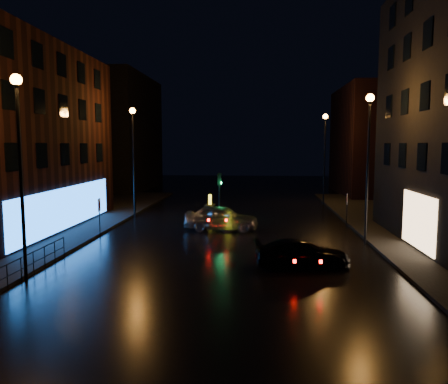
{
  "coord_description": "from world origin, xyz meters",
  "views": [
    {
      "loc": [
        1.7,
        -18.81,
        5.62
      ],
      "look_at": [
        -0.3,
        6.89,
        2.8
      ],
      "focal_mm": 35.0,
      "sensor_mm": 36.0,
      "label": 1
    }
  ],
  "objects": [
    {
      "name": "ground",
      "position": [
        0.0,
        0.0,
        0.0
      ],
      "size": [
        120.0,
        120.0,
        0.0
      ],
      "primitive_type": "plane",
      "color": "black",
      "rests_on": "ground"
    },
    {
      "name": "pavement_left",
      "position": [
        -14.0,
        8.0,
        0.07
      ],
      "size": [
        12.0,
        44.0,
        0.15
      ],
      "primitive_type": "cube",
      "color": "black",
      "rests_on": "ground"
    },
    {
      "name": "building_far_left",
      "position": [
        -16.0,
        35.0,
        7.0
      ],
      "size": [
        8.0,
        16.0,
        14.0
      ],
      "primitive_type": "cube",
      "color": "black",
      "rests_on": "ground"
    },
    {
      "name": "building_far_right",
      "position": [
        15.0,
        32.0,
        6.0
      ],
      "size": [
        8.0,
        14.0,
        12.0
      ],
      "primitive_type": "cube",
      "color": "black",
      "rests_on": "ground"
    },
    {
      "name": "street_lamp_lnear",
      "position": [
        -7.8,
        -2.0,
        5.56
      ],
      "size": [
        0.44,
        0.44,
        8.37
      ],
      "color": "black",
      "rests_on": "ground"
    },
    {
      "name": "street_lamp_lfar",
      "position": [
        -7.8,
        14.0,
        5.56
      ],
      "size": [
        0.44,
        0.44,
        8.37
      ],
      "color": "black",
      "rests_on": "ground"
    },
    {
      "name": "street_lamp_rnear",
      "position": [
        7.8,
        6.0,
        5.56
      ],
      "size": [
        0.44,
        0.44,
        8.37
      ],
      "color": "black",
      "rests_on": "ground"
    },
    {
      "name": "street_lamp_rfar",
      "position": [
        7.8,
        22.0,
        5.56
      ],
      "size": [
        0.44,
        0.44,
        8.37
      ],
      "color": "black",
      "rests_on": "ground"
    },
    {
      "name": "traffic_signal",
      "position": [
        -1.2,
        14.0,
        0.5
      ],
      "size": [
        1.4,
        2.4,
        3.45
      ],
      "color": "black",
      "rests_on": "ground"
    },
    {
      "name": "guard_railing",
      "position": [
        -8.0,
        -1.0,
        0.74
      ],
      "size": [
        0.05,
        6.04,
        1.0
      ],
      "color": "black",
      "rests_on": "ground"
    },
    {
      "name": "silver_hatchback",
      "position": [
        -0.66,
        9.4,
        0.82
      ],
      "size": [
        4.9,
        2.14,
        1.64
      ],
      "primitive_type": "imported",
      "rotation": [
        0.0,
        0.0,
        1.53
      ],
      "color": "#95979B",
      "rests_on": "ground"
    },
    {
      "name": "dark_sedan",
      "position": [
        3.75,
        0.96,
        0.64
      ],
      "size": [
        4.59,
        2.35,
        1.28
      ],
      "primitive_type": "imported",
      "rotation": [
        0.0,
        0.0,
        1.7
      ],
      "color": "black",
      "rests_on": "ground"
    },
    {
      "name": "bollard_near",
      "position": [
        -0.22,
        9.35,
        0.26
      ],
      "size": [
        1.28,
        1.56,
        1.17
      ],
      "rotation": [
        0.0,
        0.0,
        0.33
      ],
      "color": "black",
      "rests_on": "ground"
    },
    {
      "name": "bollard_far",
      "position": [
        -2.68,
        20.88,
        0.23
      ],
      "size": [
        0.88,
        1.24,
        1.03
      ],
      "rotation": [
        0.0,
        0.0,
        -0.08
      ],
      "color": "black",
      "rests_on": "ground"
    },
    {
      "name": "road_sign_left",
      "position": [
        -7.9,
        6.75,
        1.76
      ],
      "size": [
        0.15,
        0.57,
        2.35
      ],
      "rotation": [
        0.0,
        0.0,
        0.17
      ],
      "color": "black",
      "rests_on": "ground"
    },
    {
      "name": "road_sign_right",
      "position": [
        7.9,
        11.77,
        1.65
      ],
      "size": [
        0.15,
        0.53,
        2.21
      ],
      "rotation": [
        0.0,
        0.0,
        2.96
      ],
      "color": "black",
      "rests_on": "ground"
    }
  ]
}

